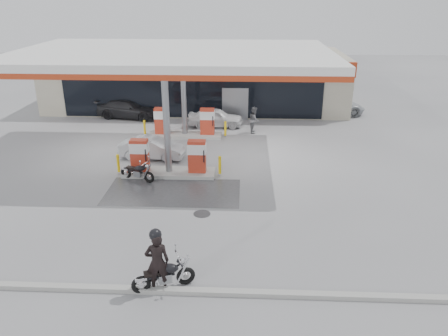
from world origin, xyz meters
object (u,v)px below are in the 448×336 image
object	(u,v)px
biker_main	(157,262)
hatchback_silver	(152,148)
parked_motorcycle	(138,172)
parked_car_right	(332,106)
parked_car_left	(129,109)
sedan_white	(215,117)
pump_island_far	(185,125)
attendant	(254,120)
main_motorcycle	(165,276)
pump_island_near	(169,161)

from	to	relation	value
biker_main	hatchback_silver	size ratio (longest dim) A/B	0.57
parked_motorcycle	parked_car_right	xyz separation A→B (m)	(11.35, 12.36, 0.21)
parked_motorcycle	parked_car_left	distance (m)	11.26
biker_main	sedan_white	size ratio (longest dim) A/B	0.55
pump_island_far	biker_main	size ratio (longest dim) A/B	2.61
pump_island_far	attendant	bearing A→B (deg)	13.14
main_motorcycle	sedan_white	bearing A→B (deg)	67.41
biker_main	sedan_white	world-z (taller)	biker_main
main_motorcycle	attendant	world-z (taller)	attendant
parked_motorcycle	hatchback_silver	bearing A→B (deg)	109.18
sedan_white	attendant	size ratio (longest dim) A/B	2.17
sedan_white	attendant	distance (m)	2.82
pump_island_near	hatchback_silver	distance (m)	2.54
sedan_white	attendant	world-z (taller)	attendant
pump_island_near	attendant	bearing A→B (deg)	58.53
biker_main	parked_car_right	world-z (taller)	biker_main
pump_island_near	parked_car_left	bearing A→B (deg)	114.23
pump_island_far	parked_motorcycle	bearing A→B (deg)	-101.23
pump_island_near	main_motorcycle	xyz separation A→B (m)	(1.33, -8.78, -0.26)
main_motorcycle	parked_car_left	xyz separation A→B (m)	(-5.83, 18.78, 0.20)
parked_car_left	biker_main	bearing A→B (deg)	-153.43
main_motorcycle	biker_main	bearing A→B (deg)	-178.89
pump_island_far	biker_main	distance (m)	14.90
parked_car_left	parked_car_right	bearing A→B (deg)	-74.03
hatchback_silver	parked_car_right	xyz separation A→B (m)	(11.27, 9.35, 0.06)
parked_motorcycle	parked_car_left	xyz separation A→B (m)	(-3.15, 10.81, 0.23)
main_motorcycle	parked_car_right	xyz separation A→B (m)	(8.67, 20.33, 0.19)
sedan_white	main_motorcycle	bearing A→B (deg)	179.31
hatchback_silver	parked_car_left	size ratio (longest dim) A/B	0.78
pump_island_near	sedan_white	distance (m)	8.38
hatchback_silver	sedan_white	bearing A→B (deg)	-19.74
attendant	hatchback_silver	distance (m)	7.34
pump_island_far	parked_motorcycle	world-z (taller)	pump_island_far
hatchback_silver	pump_island_near	bearing A→B (deg)	-143.17
pump_island_near	parked_motorcycle	world-z (taller)	pump_island_near
pump_island_near	pump_island_far	distance (m)	6.00
pump_island_far	hatchback_silver	size ratio (longest dim) A/B	1.48
main_motorcycle	attendant	distance (m)	16.06
pump_island_near	parked_car_right	world-z (taller)	pump_island_near
parked_car_right	attendant	bearing A→B (deg)	120.00
parked_motorcycle	attendant	size ratio (longest dim) A/B	1.08
sedan_white	hatchback_silver	xyz separation A→B (m)	(-3.01, -6.00, -0.04)
attendant	parked_car_right	size ratio (longest dim) A/B	0.36
biker_main	pump_island_far	bearing A→B (deg)	-99.48
main_motorcycle	parked_car_right	distance (m)	22.10
biker_main	parked_car_left	xyz separation A→B (m)	(-5.65, 18.85, -0.34)
biker_main	pump_island_near	bearing A→B (deg)	-96.51
attendant	parked_car_left	size ratio (longest dim) A/B	0.37
attendant	sedan_white	bearing A→B (deg)	66.77
parked_motorcycle	sedan_white	bearing A→B (deg)	91.86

